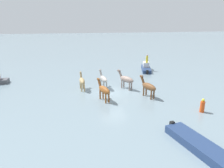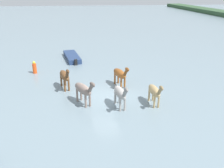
% 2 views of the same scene
% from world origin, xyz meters
% --- Properties ---
extents(ground_plane, '(208.22, 208.22, 0.00)m').
position_xyz_m(ground_plane, '(0.00, 0.00, 0.00)').
color(ground_plane, gray).
extents(horse_gray_outer, '(2.41, 1.09, 1.88)m').
position_xyz_m(horse_gray_outer, '(-1.79, 1.35, 1.04)').
color(horse_gray_outer, brown).
rests_on(horse_gray_outer, ground_plane).
extents(horse_lead, '(2.36, 1.53, 1.93)m').
position_xyz_m(horse_lead, '(1.05, -1.53, 1.06)').
color(horse_lead, gray).
rests_on(horse_lead, ground_plane).
extents(horse_dun_straggler, '(2.45, 1.10, 1.91)m').
position_xyz_m(horse_dun_straggler, '(-1.79, -2.93, 1.05)').
color(horse_dun_straggler, brown).
rests_on(horse_dun_straggler, ground_plane).
extents(horse_dark_mare, '(2.41, 0.81, 1.86)m').
position_xyz_m(horse_dark_mare, '(1.83, 0.79, 1.02)').
color(horse_dark_mare, '#9E9993').
rests_on(horse_dark_mare, ground_plane).
extents(horse_mid_herd, '(2.27, 0.62, 1.76)m').
position_xyz_m(horse_mid_herd, '(1.70, 3.08, 0.97)').
color(horse_mid_herd, tan).
rests_on(horse_mid_herd, ground_plane).
extents(boat_motor_center, '(4.88, 2.15, 0.74)m').
position_xyz_m(boat_motor_center, '(-10.26, -2.69, 0.17)').
color(boat_motor_center, navy).
rests_on(boat_motor_center, ground_plane).
extents(buoy_channel_marker, '(0.36, 0.36, 1.14)m').
position_xyz_m(buoy_channel_marker, '(-5.88, -5.92, 0.51)').
color(buoy_channel_marker, '#E54C19').
rests_on(buoy_channel_marker, ground_plane).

